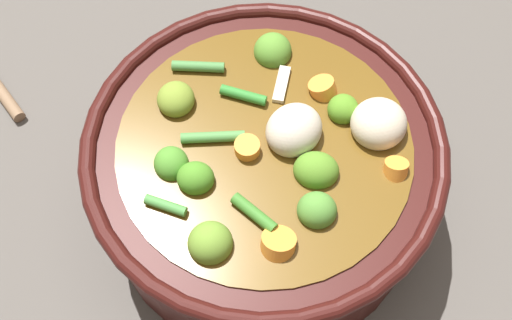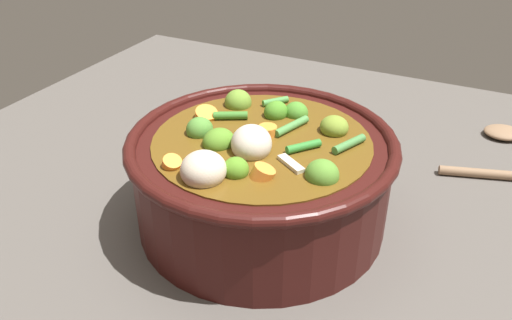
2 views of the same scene
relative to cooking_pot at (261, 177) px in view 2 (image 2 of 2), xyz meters
The scene contains 2 objects.
ground_plane 0.06m from the cooking_pot, 67.47° to the left, with size 1.10×1.10×0.00m, color #514C47.
cooking_pot is the anchor object (origin of this frame).
Camera 2 is at (0.23, -0.48, 0.41)m, focal length 37.39 mm.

